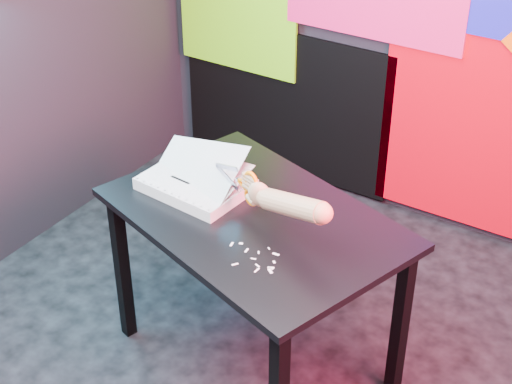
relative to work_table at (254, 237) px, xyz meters
The scene contains 7 objects.
room 0.71m from the work_table, 52.23° to the right, with size 3.01×3.01×2.71m.
backdrop 1.43m from the work_table, 85.29° to the left, with size 2.88×0.05×2.08m.
work_table is the anchor object (origin of this frame).
printout_stack 0.32m from the work_table, behind, with size 0.42×0.33×0.21m.
scissors 0.23m from the work_table, 120.29° to the right, with size 0.24×0.09×0.14m.
hand_forearm 0.35m from the work_table, 25.54° to the right, with size 0.43×0.18×0.18m.
paper_clippings 0.29m from the work_table, 54.71° to the right, with size 0.22×0.16×0.00m.
Camera 1 is at (1.25, -1.97, 2.40)m, focal length 55.00 mm.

